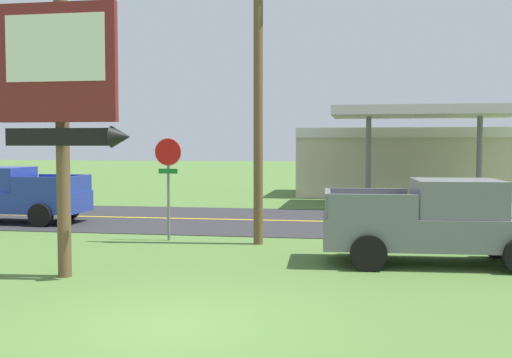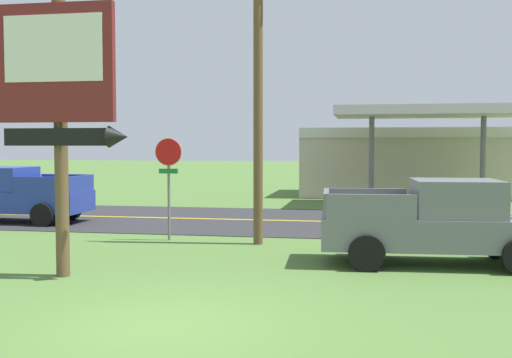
% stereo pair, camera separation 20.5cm
% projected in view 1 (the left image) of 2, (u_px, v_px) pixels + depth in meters
% --- Properties ---
extents(ground_plane, '(180.00, 180.00, 0.00)m').
position_uv_depth(ground_plane, '(170.00, 326.00, 9.43)').
color(ground_plane, '#4C7033').
extents(road_asphalt, '(140.00, 8.00, 0.02)m').
position_uv_depth(road_asphalt, '(279.00, 221.00, 22.23)').
color(road_asphalt, '#2B2B2D').
rests_on(road_asphalt, ground).
extents(road_centre_line, '(126.00, 0.20, 0.01)m').
position_uv_depth(road_centre_line, '(279.00, 220.00, 22.23)').
color(road_centre_line, gold).
rests_on(road_centre_line, road_asphalt).
extents(motel_sign, '(2.81, 0.54, 5.93)m').
position_uv_depth(motel_sign, '(61.00, 90.00, 12.55)').
color(motel_sign, brown).
rests_on(motel_sign, ground).
extents(stop_sign, '(0.80, 0.08, 2.95)m').
position_uv_depth(stop_sign, '(168.00, 170.00, 17.66)').
color(stop_sign, slate).
rests_on(stop_sign, ground).
extents(utility_pole, '(1.61, 0.26, 8.53)m').
position_uv_depth(utility_pole, '(258.00, 80.00, 16.86)').
color(utility_pole, brown).
rests_on(utility_pole, ground).
extents(gas_station, '(12.00, 11.50, 4.40)m').
position_uv_depth(gas_station, '(412.00, 160.00, 33.02)').
color(gas_station, beige).
rests_on(gas_station, ground).
extents(pickup_grey_parked_on_lawn, '(5.30, 2.46, 1.96)m').
position_uv_depth(pickup_grey_parked_on_lawn, '(439.00, 223.00, 14.22)').
color(pickup_grey_parked_on_lawn, slate).
rests_on(pickup_grey_parked_on_lawn, ground).
extents(pickup_blue_on_road, '(5.20, 2.24, 1.96)m').
position_uv_depth(pickup_blue_on_road, '(10.00, 195.00, 21.73)').
color(pickup_blue_on_road, '#233893').
rests_on(pickup_blue_on_road, ground).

